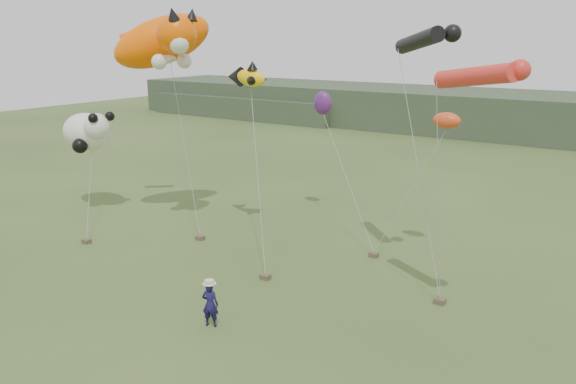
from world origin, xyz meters
name	(u,v)px	position (x,y,z in m)	size (l,w,h in m)	color
ground	(207,319)	(0.00, 0.00, 0.00)	(120.00, 120.00, 0.00)	#385123
headland	(484,114)	(-3.11, 44.69, 1.92)	(90.00, 13.00, 4.00)	#2D3D28
festival_attendant	(210,304)	(0.40, -0.28, 0.76)	(0.55, 0.36, 1.52)	#171243
sandbag_anchors	(263,260)	(-1.38, 5.05, 0.10)	(15.94, 6.09, 0.19)	brown
cat_kite	(165,40)	(-8.16, 6.72, 8.99)	(6.31, 5.29, 3.60)	#FF5C00
fish_kite	(245,77)	(-4.26, 7.72, 7.41)	(2.37, 1.56, 1.22)	yellow
tube_kites	(449,54)	(5.60, 5.93, 8.56)	(5.96, 5.54, 2.02)	black
panda_kite	(88,131)	(-13.46, 5.95, 4.34)	(3.53, 2.28, 2.19)	white
misc_kites	(366,109)	(0.22, 11.06, 5.91)	(8.24, 3.09, 1.18)	#DA461C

